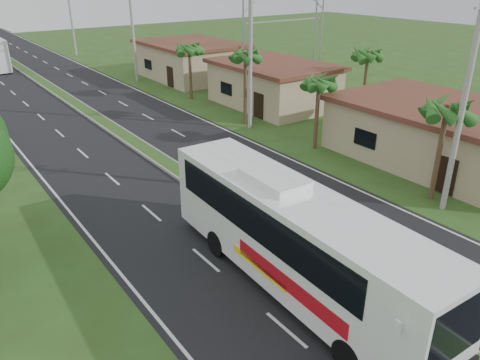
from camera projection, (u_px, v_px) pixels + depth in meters
ground at (358, 291)px, 17.26m from camera, size 180.00×180.00×0.00m
road_asphalt at (133, 143)px, 32.04m from camera, size 14.00×160.00×0.02m
median_strip at (133, 141)px, 32.00m from camera, size 1.20×160.00×0.18m
lane_edge_left at (31, 164)px, 28.48m from camera, size 0.12×160.00×0.01m
lane_edge_right at (215, 125)px, 35.62m from camera, size 0.12×160.00×0.01m
shop_near at (440, 133)px, 28.43m from camera, size 8.60×12.60×3.52m
shop_mid at (273, 84)px, 40.23m from camera, size 7.60×10.60×3.67m
shop_far at (191, 60)px, 50.55m from camera, size 8.60×11.60×3.82m
palm_verge_a at (447, 109)px, 22.33m from camera, size 2.40×2.40×5.45m
palm_verge_b at (319, 83)px, 29.35m from camera, size 2.40×2.40×5.05m
palm_verge_c at (245, 56)px, 33.89m from camera, size 2.40×2.40×5.85m
palm_verge_d at (189, 48)px, 41.05m from camera, size 2.40×2.40×5.25m
palm_behind_shop at (368, 54)px, 35.65m from camera, size 2.40×2.40×5.65m
utility_pole_a at (465, 96)px, 20.94m from camera, size 1.60×0.28×11.00m
utility_pole_b at (250, 42)px, 32.51m from camera, size 3.20×0.28×12.00m
utility_pole_c at (132, 25)px, 47.55m from camera, size 1.60×0.28×11.00m
utility_pole_d at (71, 14)px, 62.45m from camera, size 1.60×0.28×10.50m
billboard_lattice at (285, 12)px, 48.36m from camera, size 10.18×1.18×12.07m
coach_bus_main at (293, 234)px, 16.64m from camera, size 3.13×12.80×4.11m
motorcyclist at (310, 225)px, 19.96m from camera, size 1.55×0.48×2.33m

